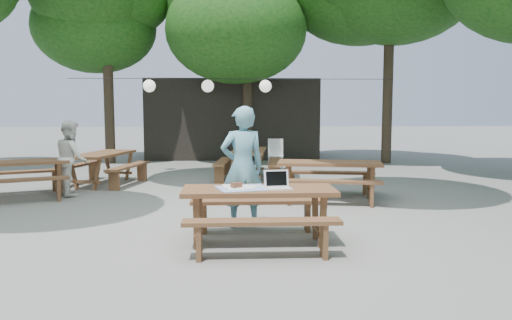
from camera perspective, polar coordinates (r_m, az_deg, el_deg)
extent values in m
plane|color=slate|center=(8.17, -5.80, -6.78)|extent=(80.00, 80.00, 0.00)
cube|color=black|center=(18.46, -2.72, 4.74)|extent=(6.00, 3.00, 2.80)
cube|color=brown|center=(6.56, 0.32, -3.51)|extent=(2.00, 0.80, 0.06)
cube|color=brown|center=(5.98, 0.69, -7.09)|extent=(1.90, 0.28, 0.05)
cube|color=brown|center=(7.25, 0.02, -4.76)|extent=(1.90, 0.28, 0.05)
cube|color=brown|center=(6.63, 0.32, -6.70)|extent=(1.70, 0.70, 0.69)
cube|color=brown|center=(10.98, -25.90, -0.27)|extent=(2.15, 1.51, 0.06)
cube|color=brown|center=(10.36, -25.83, -2.11)|extent=(1.86, 0.99, 0.05)
cube|color=brown|center=(11.65, -25.83, -1.27)|extent=(1.86, 0.99, 0.05)
cube|color=brown|center=(11.02, -25.81, -2.21)|extent=(1.84, 1.30, 0.69)
cube|color=brown|center=(9.88, 8.40, -0.36)|extent=(2.11, 1.14, 0.06)
cube|color=brown|center=(9.27, 8.47, -2.46)|extent=(1.92, 0.61, 0.05)
cube|color=brown|center=(10.56, 8.29, -1.43)|extent=(1.92, 0.61, 0.05)
cube|color=brown|center=(9.93, 8.36, -2.51)|extent=(1.80, 0.99, 0.69)
cube|color=brown|center=(12.22, -17.15, 0.65)|extent=(1.25, 2.13, 0.06)
cube|color=brown|center=(11.96, -14.36, -0.69)|extent=(0.72, 1.91, 0.05)
cube|color=brown|center=(12.56, -19.74, -0.54)|extent=(0.72, 1.91, 0.05)
cube|color=brown|center=(12.26, -17.10, -1.10)|extent=(1.08, 1.82, 0.69)
cube|color=brown|center=(12.54, -0.84, 1.04)|extent=(1.02, 2.08, 0.06)
cube|color=brown|center=(12.53, 2.13, -0.20)|extent=(0.49, 1.92, 0.05)
cube|color=brown|center=(12.63, -3.78, -0.17)|extent=(0.49, 1.92, 0.05)
cube|color=brown|center=(12.57, -0.84, -0.66)|extent=(0.88, 1.77, 0.69)
imported|color=#6AACC2|center=(7.51, -1.56, -0.81)|extent=(0.75, 0.57, 1.83)
imported|color=white|center=(10.94, -20.35, 0.21)|extent=(0.84, 0.92, 1.54)
cube|color=silver|center=(14.43, 2.25, 0.41)|extent=(0.48, 0.48, 0.04)
cube|color=silver|center=(14.61, 2.25, 1.51)|extent=(0.44, 0.08, 0.48)
cube|color=silver|center=(14.45, 2.25, -0.41)|extent=(0.46, 0.46, 0.38)
cube|color=white|center=(6.49, 2.60, -3.27)|extent=(0.36, 0.28, 0.02)
cube|color=white|center=(6.58, 2.33, -2.12)|extent=(0.34, 0.12, 0.23)
cube|color=black|center=(6.57, 2.35, -2.13)|extent=(0.28, 0.09, 0.19)
cube|color=#3A6FC8|center=(6.55, -1.50, -3.23)|extent=(0.77, 0.69, 0.01)
cube|color=white|center=(6.55, -2.32, -3.18)|extent=(0.22, 0.30, 0.00)
cube|color=white|center=(6.61, -0.99, -3.08)|extent=(0.30, 0.35, 0.00)
cube|color=white|center=(6.67, -2.91, -2.98)|extent=(0.24, 0.32, 0.00)
cube|color=brown|center=(6.56, -2.25, -2.85)|extent=(0.16, 0.15, 0.06)
cylinder|color=black|center=(13.98, -2.65, 9.26)|extent=(9.00, 0.02, 0.02)
sphere|color=white|center=(14.14, -12.10, 8.29)|extent=(0.34, 0.34, 0.34)
sphere|color=white|center=(13.99, -5.54, 8.42)|extent=(0.34, 0.34, 0.34)
sphere|color=white|center=(14.01, 1.08, 8.44)|extent=(0.34, 0.34, 0.34)
cylinder|color=#2D2319|center=(16.92, -16.48, 7.15)|extent=(0.32, 0.32, 4.43)
ellipsoid|color=#134713|center=(17.17, -16.74, 15.56)|extent=(3.90, 3.90, 2.93)
cylinder|color=#2D2319|center=(16.98, -1.01, 7.40)|extent=(0.32, 0.32, 4.44)
ellipsoid|color=#134713|center=(17.22, -1.02, 15.81)|extent=(5.29, 5.29, 3.97)
cylinder|color=#2D2319|center=(16.77, 14.85, 8.55)|extent=(0.32, 0.32, 5.22)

